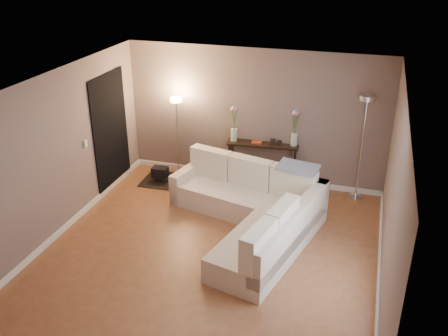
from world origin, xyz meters
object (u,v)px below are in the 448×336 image
(floor_lamp_lit, at_px, (177,122))
(sectional_sofa, at_px, (254,209))
(console_table, at_px, (258,160))
(floor_lamp_unlit, at_px, (364,127))

(floor_lamp_lit, bearing_deg, sectional_sofa, -38.14)
(console_table, height_order, floor_lamp_lit, floor_lamp_lit)
(floor_lamp_lit, distance_m, floor_lamp_unlit, 3.49)
(sectional_sofa, relative_size, console_table, 2.22)
(console_table, relative_size, floor_lamp_lit, 0.85)
(console_table, bearing_deg, floor_lamp_lit, -173.40)
(sectional_sofa, relative_size, floor_lamp_lit, 1.89)
(console_table, xyz_separation_m, floor_lamp_lit, (-1.59, -0.18, 0.67))
(floor_lamp_unlit, bearing_deg, floor_lamp_lit, -179.11)
(sectional_sofa, distance_m, console_table, 1.73)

